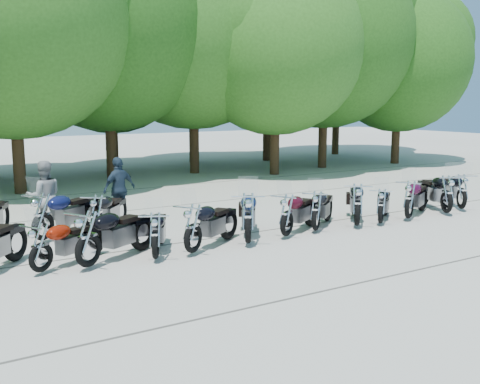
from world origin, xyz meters
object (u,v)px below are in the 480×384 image
motorcycle_4 (155,234)px  rider_1 (44,197)px  motorcycle_15 (42,215)px  motorcycle_11 (410,198)px  rider_2 (119,189)px  motorcycle_3 (88,237)px  motorcycle_5 (193,227)px  motorcycle_9 (357,203)px  motorcycle_13 (462,190)px  motorcycle_10 (381,205)px  motorcycle_2 (40,246)px  motorcycle_8 (316,209)px  motorcycle_12 (447,193)px  motorcycle_16 (97,214)px  motorcycle_6 (248,216)px  motorcycle_7 (287,214)px

motorcycle_4 → rider_1: (-1.37, 4.06, 0.34)m
motorcycle_4 → motorcycle_15: size_ratio=0.87×
motorcycle_11 → rider_2: (-7.02, 4.33, 0.26)m
motorcycle_3 → motorcycle_5: motorcycle_3 is taller
motorcycle_9 → motorcycle_13: bearing=-138.1°
motorcycle_3 → motorcycle_10: 8.07m
motorcycle_2 → motorcycle_15: 2.63m
motorcycle_11 → motorcycle_15: motorcycle_15 is taller
motorcycle_3 → motorcycle_8: motorcycle_3 is taller
motorcycle_15 → motorcycle_4: bearing=177.1°
motorcycle_8 → rider_1: (-5.95, 3.77, 0.32)m
motorcycle_11 → motorcycle_13: size_ratio=1.00×
motorcycle_12 → motorcycle_13: motorcycle_12 is taller
motorcycle_2 → motorcycle_3: bearing=-132.3°
motorcycle_9 → motorcycle_10: 0.80m
motorcycle_4 → motorcycle_16: 2.78m
motorcycle_12 → motorcycle_11: bearing=25.4°
motorcycle_11 → motorcycle_9: bearing=59.2°
motorcycle_16 → rider_2: 2.04m
motorcycle_11 → motorcycle_10: bearing=62.4°
motorcycle_8 → rider_1: rider_1 is taller
motorcycle_2 → rider_2: size_ratio=1.12×
motorcycle_6 → rider_1: 5.47m
motorcycle_10 → motorcycle_8: bearing=44.4°
motorcycle_16 → motorcycle_7: bearing=-172.1°
motorcycle_3 → rider_2: rider_2 is taller
motorcycle_9 → motorcycle_13: (4.42, 0.08, -0.03)m
motorcycle_3 → motorcycle_4: (1.40, -0.13, -0.09)m
motorcycle_3 → motorcycle_15: size_ratio=1.00×
motorcycle_13 → motorcycle_16: size_ratio=1.07×
motorcycle_7 → motorcycle_10: motorcycle_7 is taller
motorcycle_10 → motorcycle_12: bearing=-129.6°
motorcycle_6 → motorcycle_7: 1.21m
motorcycle_2 → motorcycle_11: motorcycle_11 is taller
motorcycle_5 → rider_2: size_ratio=1.26×
motorcycle_15 → motorcycle_5: bearing=-171.5°
motorcycle_11 → motorcycle_13: 2.52m
motorcycle_4 → motorcycle_13: 10.30m
motorcycle_7 → motorcycle_8: motorcycle_7 is taller
motorcycle_12 → motorcycle_13: bearing=-141.6°
motorcycle_6 → rider_2: size_ratio=1.38×
motorcycle_11 → motorcycle_16: 8.61m
motorcycle_3 → motorcycle_5: 2.29m
rider_2 → motorcycle_4: bearing=61.3°
motorcycle_6 → rider_1: (-3.74, 3.98, 0.22)m
motorcycle_11 → motorcycle_3: bearing=61.3°
motorcycle_4 → motorcycle_13: (10.30, 0.24, 0.05)m
motorcycle_4 → motorcycle_5: bearing=-152.1°
motorcycle_15 → rider_1: bearing=-48.3°
motorcycle_9 → motorcycle_16: bearing=18.4°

